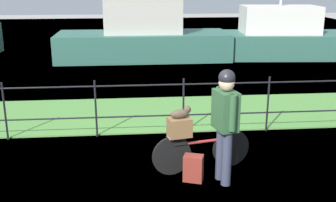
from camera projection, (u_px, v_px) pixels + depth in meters
ground_plane at (145, 192)px, 5.74m from camera, size 60.00×60.00×0.00m
grass_strip at (139, 114)px, 9.02m from camera, size 27.00×2.40×0.03m
harbor_water at (134, 51)px, 16.80m from camera, size 30.00×30.00×0.00m
iron_fence at (140, 104)px, 7.65m from camera, size 18.04×0.04×1.09m
bicycle_main at (201, 151)px, 6.31m from camera, size 1.56×0.39×0.61m
wooden_crate at (179, 127)px, 6.09m from camera, size 0.38×0.31×0.28m
terrier_dog at (181, 113)px, 6.03m from camera, size 0.32×0.20×0.18m
cyclist_person at (225, 117)px, 5.76m from camera, size 0.34×0.53×1.68m
backpack_on_paving at (193, 168)px, 6.01m from camera, size 0.32×0.26×0.40m
moored_boat_near at (143, 36)px, 15.06m from camera, size 6.25×2.28×3.98m
moored_boat_mid at (278, 38)px, 15.53m from camera, size 6.47×2.71×3.50m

